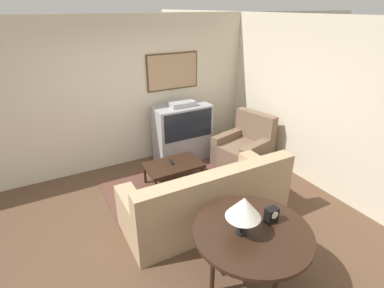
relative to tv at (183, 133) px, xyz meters
The scene contains 12 objects.
ground_plane 2.09m from the tv, 122.05° to the right, with size 12.00×12.00×0.00m, color brown.
wall_back 1.38m from the tv, 158.03° to the left, with size 12.00×0.10×2.70m.
wall_right 2.44m from the tv, 47.49° to the right, with size 0.06×12.00×2.70m.
area_rug 1.09m from the tv, 121.49° to the right, with size 2.48×1.42×0.01m.
tv is the anchor object (origin of this frame).
couch 1.96m from the tv, 107.10° to the right, with size 2.30×0.94×0.94m.
armchair 1.23m from the tv, 40.36° to the right, with size 1.05×1.02×0.99m.
coffee_table 0.98m from the tv, 126.78° to the right, with size 0.95×0.59×0.39m.
console_table 3.07m from the tv, 103.62° to the right, with size 1.23×1.23×0.72m.
table_lamp 3.12m from the tv, 106.00° to the right, with size 0.35×0.35×0.43m.
mantel_clock 3.01m from the tv, 98.88° to the right, with size 0.14×0.10×0.17m.
remote 0.93m from the tv, 128.93° to the right, with size 0.07×0.17×0.02m.
Camera 1 is at (-1.36, -3.08, 2.81)m, focal length 28.00 mm.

